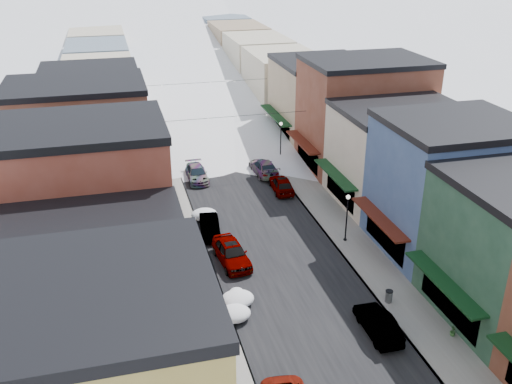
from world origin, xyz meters
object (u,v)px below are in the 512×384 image
car_dark_hatch (210,227)px  car_silver_sedan (232,253)px  streetlamp_near (347,212)px  car_green_sedan (378,323)px  trash_can (389,296)px

car_dark_hatch → car_silver_sedan: bearing=-75.1°
car_silver_sedan → car_dark_hatch: 4.93m
car_silver_sedan → streetlamp_near: 9.81m
car_silver_sedan → car_green_sedan: car_silver_sedan is taller
car_dark_hatch → car_green_sedan: car_green_sedan is taller
car_silver_sedan → trash_can: car_silver_sedan is taller
trash_can → car_green_sedan: bearing=-128.0°
car_dark_hatch → car_green_sedan: 17.28m
car_silver_sedan → trash_can: size_ratio=5.82×
car_green_sedan → streetlamp_near: bearing=-102.5°
car_green_sedan → streetlamp_near: 11.84m
trash_can → car_dark_hatch: bearing=127.9°
car_dark_hatch → trash_can: bearing=-46.5°
car_green_sedan → trash_can: bearing=-127.6°
streetlamp_near → trash_can: bearing=-93.3°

